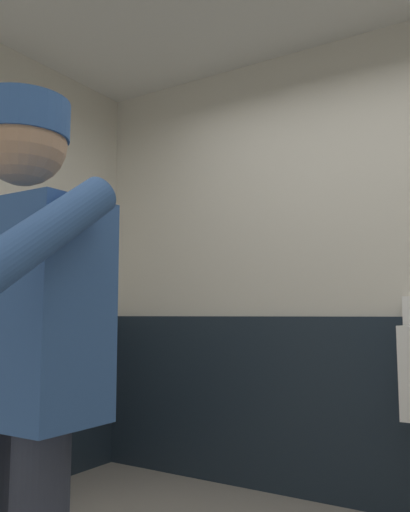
{
  "coord_description": "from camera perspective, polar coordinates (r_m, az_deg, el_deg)",
  "views": [
    {
      "loc": [
        0.75,
        -1.45,
        1.05
      ],
      "look_at": [
        -0.2,
        0.05,
        1.25
      ],
      "focal_mm": 37.2,
      "sensor_mm": 36.0,
      "label": 1
    }
  ],
  "objects": [
    {
      "name": "person",
      "position": [
        1.46,
        -19.98,
        -9.39
      ],
      "size": [
        0.69,
        0.6,
        1.62
      ],
      "color": "#2D3342",
      "rests_on": "ground_plane"
    },
    {
      "name": "wainscot_band_back",
      "position": [
        3.13,
        18.59,
        -15.78
      ],
      "size": [
        3.9,
        0.03,
        1.04
      ],
      "primitive_type": "cube",
      "color": "#19232D",
      "rests_on": "ground_plane"
    },
    {
      "name": "trash_bin",
      "position": [
        3.19,
        -19.04,
        -18.57
      ],
      "size": [
        0.29,
        0.29,
        0.72
      ],
      "primitive_type": "cylinder",
      "color": "#38383D",
      "rests_on": "ground_plane"
    },
    {
      "name": "wall_back",
      "position": [
        3.17,
        18.38,
        -0.57
      ],
      "size": [
        4.5,
        0.12,
        2.71
      ],
      "primitive_type": "cube",
      "color": "beige",
      "rests_on": "ground_plane"
    }
  ]
}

